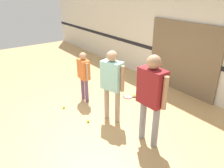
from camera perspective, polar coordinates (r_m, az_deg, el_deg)
ground_plane at (r=5.30m, az=-3.29°, el=-8.72°), size 16.00×16.00×0.00m
wall_back at (r=6.55m, az=17.80°, el=11.78°), size 16.00×0.07×3.20m
wall_panel at (r=6.56m, az=17.81°, el=6.47°), size 2.30×0.05×2.02m
person_instructor at (r=4.73m, az=0.00°, el=1.26°), size 0.61×0.38×1.67m
person_student_left at (r=5.76m, az=-7.41°, el=3.23°), size 0.51×0.24×1.35m
person_student_right at (r=4.04m, az=10.27°, el=-1.96°), size 0.69×0.30×1.82m
racket_spare_on_floor at (r=6.22m, az=4.34°, el=-3.32°), size 0.45×0.40×0.03m
tennis_ball_near_instructor at (r=5.14m, az=-6.23°, el=-9.60°), size 0.07×0.07×0.07m
tennis_ball_by_spare_racket at (r=6.25m, az=5.90°, el=-3.01°), size 0.07×0.07×0.07m
tennis_ball_stray_left at (r=5.77m, az=-12.47°, el=-5.96°), size 0.07×0.07×0.07m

